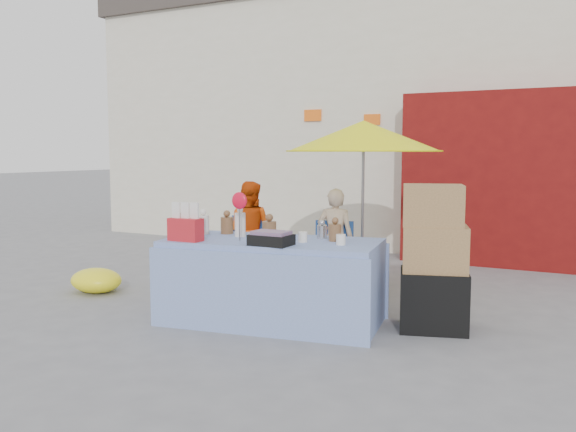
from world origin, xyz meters
The scene contains 10 objects.
ground centered at (0.00, 0.00, 0.00)m, with size 80.00×80.00×0.00m, color slate.
backdrop centered at (0.52, 7.52, 3.10)m, with size 14.00×8.00×7.80m.
market_table centered at (0.49, -0.11, 0.43)m, with size 2.31×1.34×1.32m.
chair_left centered at (-0.78, 1.43, 0.26)m, with size 0.56×0.55×0.85m.
chair_right centered at (0.47, 1.43, 0.26)m, with size 0.56×0.55×0.85m.
vendor_orange centered at (-0.78, 1.57, 0.66)m, with size 0.64×0.50×1.32m, color #DB470B.
vendor_beige centered at (0.47, 1.57, 0.63)m, with size 0.46×0.30×1.26m, color tan.
umbrella centered at (0.77, 1.72, 1.89)m, with size 1.90×1.90×2.09m.
box_stack centered at (1.99, 0.37, 0.65)m, with size 0.75×0.68×1.40m.
tarp_bundle centered at (-2.04, 0.05, 0.15)m, with size 0.66×0.53×0.30m, color #FFF21A.
Camera 1 is at (3.38, -5.36, 1.71)m, focal length 38.00 mm.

